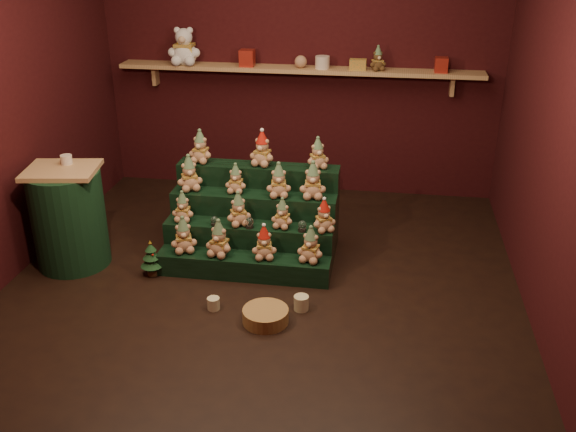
% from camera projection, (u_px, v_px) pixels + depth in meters
% --- Properties ---
extents(ground, '(4.00, 4.00, 0.00)m').
position_uv_depth(ground, '(264.00, 279.00, 5.16)').
color(ground, black).
rests_on(ground, ground).
extents(back_wall, '(4.00, 0.10, 2.80)m').
position_uv_depth(back_wall, '(301.00, 56.00, 6.42)').
color(back_wall, black).
rests_on(back_wall, ground).
extents(front_wall, '(4.00, 0.10, 2.80)m').
position_uv_depth(front_wall, '(170.00, 233.00, 2.74)').
color(front_wall, black).
rests_on(front_wall, ground).
extents(right_wall, '(0.10, 4.00, 2.80)m').
position_uv_depth(right_wall, '(562.00, 121.00, 4.29)').
color(right_wall, black).
rests_on(right_wall, ground).
extents(back_shelf, '(3.60, 0.26, 0.24)m').
position_uv_depth(back_shelf, '(298.00, 70.00, 6.31)').
color(back_shelf, tan).
rests_on(back_shelf, ground).
extents(riser_tier_front, '(1.40, 0.22, 0.18)m').
position_uv_depth(riser_tier_front, '(244.00, 266.00, 5.17)').
color(riser_tier_front, black).
rests_on(riser_tier_front, ground).
extents(riser_tier_midfront, '(1.40, 0.22, 0.36)m').
position_uv_depth(riser_tier_midfront, '(249.00, 244.00, 5.33)').
color(riser_tier_midfront, black).
rests_on(riser_tier_midfront, ground).
extents(riser_tier_midback, '(1.40, 0.22, 0.54)m').
position_uv_depth(riser_tier_midback, '(254.00, 223.00, 5.49)').
color(riser_tier_midback, black).
rests_on(riser_tier_midback, ground).
extents(riser_tier_back, '(1.40, 0.22, 0.72)m').
position_uv_depth(riser_tier_back, '(259.00, 203.00, 5.65)').
color(riser_tier_back, black).
rests_on(riser_tier_back, ground).
extents(teddy_0, '(0.26, 0.25, 0.29)m').
position_uv_depth(teddy_0, '(183.00, 235.00, 5.15)').
color(teddy_0, tan).
rests_on(teddy_0, riser_tier_front).
extents(teddy_1, '(0.25, 0.24, 0.30)m').
position_uv_depth(teddy_1, '(219.00, 238.00, 5.09)').
color(teddy_1, tan).
rests_on(teddy_1, riser_tier_front).
extents(teddy_2, '(0.23, 0.21, 0.28)m').
position_uv_depth(teddy_2, '(264.00, 242.00, 5.05)').
color(teddy_2, tan).
rests_on(teddy_2, riser_tier_front).
extents(teddy_3, '(0.24, 0.23, 0.29)m').
position_uv_depth(teddy_3, '(311.00, 244.00, 5.00)').
color(teddy_3, tan).
rests_on(teddy_3, riser_tier_front).
extents(teddy_4, '(0.18, 0.17, 0.25)m').
position_uv_depth(teddy_4, '(183.00, 206.00, 5.27)').
color(teddy_4, tan).
rests_on(teddy_4, riser_tier_midfront).
extents(teddy_5, '(0.26, 0.25, 0.28)m').
position_uv_depth(teddy_5, '(238.00, 209.00, 5.19)').
color(teddy_5, tan).
rests_on(teddy_5, riser_tier_midfront).
extents(teddy_6, '(0.20, 0.19, 0.25)m').
position_uv_depth(teddy_6, '(282.00, 213.00, 5.15)').
color(teddy_6, tan).
rests_on(teddy_6, riser_tier_midfront).
extents(teddy_7, '(0.25, 0.24, 0.26)m').
position_uv_depth(teddy_7, '(324.00, 215.00, 5.09)').
color(teddy_7, tan).
rests_on(teddy_7, riser_tier_midfront).
extents(teddy_8, '(0.28, 0.27, 0.30)m').
position_uv_depth(teddy_8, '(189.00, 173.00, 5.40)').
color(teddy_8, tan).
rests_on(teddy_8, riser_tier_midback).
extents(teddy_9, '(0.18, 0.16, 0.25)m').
position_uv_depth(teddy_9, '(236.00, 178.00, 5.36)').
color(teddy_9, tan).
rests_on(teddy_9, riser_tier_midback).
extents(teddy_10, '(0.23, 0.22, 0.29)m').
position_uv_depth(teddy_10, '(279.00, 180.00, 5.27)').
color(teddy_10, tan).
rests_on(teddy_10, riser_tier_midback).
extents(teddy_11, '(0.24, 0.22, 0.31)m').
position_uv_depth(teddy_11, '(313.00, 180.00, 5.24)').
color(teddy_11, tan).
rests_on(teddy_11, riser_tier_midback).
extents(teddy_12, '(0.22, 0.20, 0.28)m').
position_uv_depth(teddy_12, '(200.00, 147.00, 5.50)').
color(teddy_12, tan).
rests_on(teddy_12, riser_tier_back).
extents(teddy_13, '(0.25, 0.23, 0.30)m').
position_uv_depth(teddy_13, '(262.00, 149.00, 5.43)').
color(teddy_13, tan).
rests_on(teddy_13, riser_tier_back).
extents(teddy_14, '(0.24, 0.23, 0.26)m').
position_uv_depth(teddy_14, '(318.00, 153.00, 5.38)').
color(teddy_14, tan).
rests_on(teddy_14, riser_tier_back).
extents(snow_globe_a, '(0.06, 0.06, 0.08)m').
position_uv_depth(snow_globe_a, '(214.00, 221.00, 5.22)').
color(snow_globe_a, black).
rests_on(snow_globe_a, riser_tier_midfront).
extents(snow_globe_b, '(0.07, 0.07, 0.09)m').
position_uv_depth(snow_globe_b, '(250.00, 223.00, 5.18)').
color(snow_globe_b, black).
rests_on(snow_globe_b, riser_tier_midfront).
extents(snow_globe_c, '(0.07, 0.07, 0.09)m').
position_uv_depth(snow_globe_c, '(302.00, 226.00, 5.11)').
color(snow_globe_c, black).
rests_on(snow_globe_c, riser_tier_midfront).
extents(side_table, '(0.62, 0.59, 0.85)m').
position_uv_depth(side_table, '(69.00, 217.00, 5.24)').
color(side_table, tan).
rests_on(side_table, ground).
extents(table_ornament, '(0.09, 0.09, 0.07)m').
position_uv_depth(table_ornament, '(66.00, 159.00, 5.13)').
color(table_ornament, beige).
rests_on(table_ornament, side_table).
extents(mini_christmas_tree, '(0.18, 0.18, 0.31)m').
position_uv_depth(mini_christmas_tree, '(152.00, 258.00, 5.16)').
color(mini_christmas_tree, '#442E18').
rests_on(mini_christmas_tree, ground).
extents(mug_left, '(0.09, 0.09, 0.09)m').
position_uv_depth(mug_left, '(213.00, 304.00, 4.74)').
color(mug_left, beige).
rests_on(mug_left, ground).
extents(mug_right, '(0.11, 0.11, 0.11)m').
position_uv_depth(mug_right, '(301.00, 303.00, 4.73)').
color(mug_right, beige).
rests_on(mug_right, ground).
extents(wicker_basket, '(0.38, 0.38, 0.10)m').
position_uv_depth(wicker_basket, '(266.00, 316.00, 4.58)').
color(wicker_basket, '#A88043').
rests_on(wicker_basket, ground).
extents(white_bear, '(0.34, 0.31, 0.46)m').
position_uv_depth(white_bear, '(184.00, 41.00, 6.33)').
color(white_bear, white).
rests_on(white_bear, back_shelf).
extents(brown_bear, '(0.21, 0.20, 0.23)m').
position_uv_depth(brown_bear, '(378.00, 59.00, 6.11)').
color(brown_bear, '#51361B').
rests_on(brown_bear, back_shelf).
extents(gift_tin_red_a, '(0.14, 0.14, 0.16)m').
position_uv_depth(gift_tin_red_a, '(247.00, 58.00, 6.32)').
color(gift_tin_red_a, maroon).
rests_on(gift_tin_red_a, back_shelf).
extents(gift_tin_cream, '(0.14, 0.14, 0.12)m').
position_uv_depth(gift_tin_cream, '(322.00, 62.00, 6.22)').
color(gift_tin_cream, beige).
rests_on(gift_tin_cream, back_shelf).
extents(gift_tin_red_b, '(0.12, 0.12, 0.14)m').
position_uv_depth(gift_tin_red_b, '(441.00, 65.00, 6.06)').
color(gift_tin_red_b, maroon).
rests_on(gift_tin_red_b, back_shelf).
extents(shelf_plush_ball, '(0.12, 0.12, 0.12)m').
position_uv_depth(shelf_plush_ball, '(301.00, 62.00, 6.25)').
color(shelf_plush_ball, tan).
rests_on(shelf_plush_ball, back_shelf).
extents(scarf_gift_box, '(0.16, 0.10, 0.10)m').
position_uv_depth(scarf_gift_box, '(358.00, 64.00, 6.17)').
color(scarf_gift_box, orange).
rests_on(scarf_gift_box, back_shelf).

